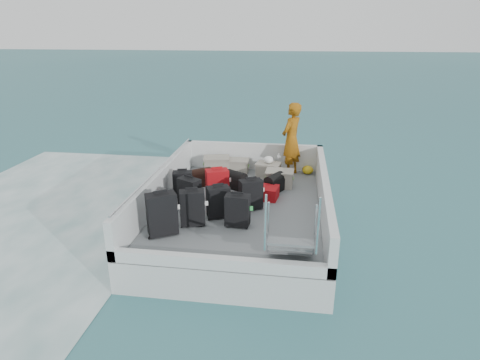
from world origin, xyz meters
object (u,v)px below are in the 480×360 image
at_px(suitcase_1, 190,194).
at_px(suitcase_5, 217,184).
at_px(crate_2, 268,171).
at_px(crate_0, 217,165).
at_px(crate_1, 238,166).
at_px(suitcase_2, 183,185).
at_px(suitcase_0, 162,215).
at_px(crate_3, 279,179).
at_px(suitcase_3, 192,208).
at_px(suitcase_8, 262,192).
at_px(suitcase_7, 251,195).
at_px(suitcase_4, 218,202).
at_px(suitcase_6, 237,211).
at_px(passenger, 291,140).

height_order(suitcase_1, suitcase_5, suitcase_1).
height_order(suitcase_5, crate_2, suitcase_5).
distance_m(suitcase_5, crate_0, 1.77).
bearing_deg(crate_1, suitcase_2, -117.79).
height_order(suitcase_0, crate_1, suitcase_0).
relative_size(crate_1, crate_3, 0.88).
relative_size(suitcase_3, suitcase_8, 1.02).
height_order(suitcase_0, crate_0, suitcase_0).
height_order(suitcase_7, crate_1, suitcase_7).
height_order(suitcase_4, crate_2, suitcase_4).
relative_size(suitcase_7, crate_2, 1.13).
bearing_deg(suitcase_2, suitcase_1, -74.27).
bearing_deg(suitcase_6, suitcase_5, 120.61).
bearing_deg(suitcase_8, suitcase_6, 174.39).
relative_size(suitcase_0, passenger, 0.43).
height_order(suitcase_0, suitcase_2, suitcase_0).
height_order(suitcase_1, suitcase_4, suitcase_1).
bearing_deg(suitcase_7, passenger, 45.32).
distance_m(suitcase_1, suitcase_8, 1.65).
distance_m(suitcase_3, crate_0, 3.07).
bearing_deg(suitcase_3, crate_1, 66.76).
xyz_separation_m(suitcase_3, suitcase_8, (1.19, 1.50, -0.21)).
relative_size(suitcase_6, suitcase_8, 0.91).
bearing_deg(passenger, crate_2, -35.10).
distance_m(suitcase_6, crate_3, 2.28).
relative_size(suitcase_0, suitcase_7, 1.25).
bearing_deg(crate_0, suitcase_4, -78.07).
bearing_deg(suitcase_1, suitcase_7, 36.39).
distance_m(suitcase_0, suitcase_5, 1.90).
distance_m(crate_1, passenger, 1.55).
bearing_deg(suitcase_6, crate_0, 112.24).
height_order(suitcase_0, suitcase_3, suitcase_0).
bearing_deg(crate_3, suitcase_6, -107.51).
relative_size(suitcase_2, suitcase_5, 0.90).
xyz_separation_m(suitcase_3, crate_0, (-0.14, 3.06, -0.16)).
bearing_deg(suitcase_7, suitcase_2, 139.00).
bearing_deg(crate_3, passenger, 75.57).
distance_m(suitcase_4, suitcase_5, 0.96).
distance_m(crate_3, passenger, 1.17).
distance_m(suitcase_1, suitcase_7, 1.26).
xyz_separation_m(suitcase_1, crate_3, (1.77, 1.56, -0.15)).
distance_m(suitcase_2, suitcase_7, 1.61).
bearing_deg(crate_1, suitcase_7, -74.84).
bearing_deg(crate_2, crate_1, 163.51).
relative_size(suitcase_4, suitcase_8, 0.94).
xyz_separation_m(suitcase_6, crate_3, (0.69, 2.17, -0.13)).
distance_m(suitcase_3, suitcase_8, 1.93).
relative_size(suitcase_4, crate_2, 1.15).
distance_m(suitcase_4, suitcase_8, 1.36).
relative_size(suitcase_3, suitcase_5, 1.05).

